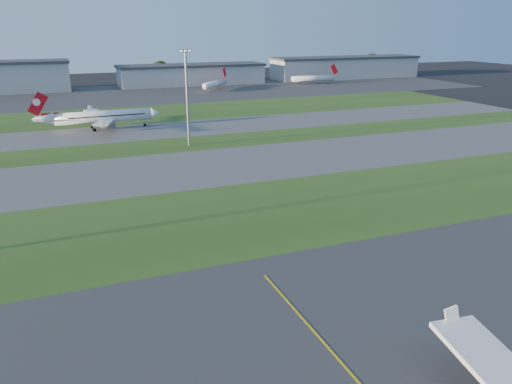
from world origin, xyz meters
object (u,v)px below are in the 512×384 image
mini_jet_near (215,84)px  light_mast_centre (187,92)px  airliner_taxiing (103,117)px  mini_jet_far (313,78)px

mini_jet_near → light_mast_centre: (-44.63, -117.79, 11.53)m
airliner_taxiing → mini_jet_far: bearing=-145.0°
mini_jet_near → mini_jet_far: (59.92, 5.35, 0.00)m
mini_jet_near → light_mast_centre: 126.49m
airliner_taxiing → mini_jet_near: size_ratio=1.60×
airliner_taxiing → mini_jet_far: size_ratio=1.29×
mini_jet_near → mini_jet_far: same height
airliner_taxiing → light_mast_centre: 39.31m
mini_jet_far → light_mast_centre: size_ratio=1.11×
mini_jet_far → light_mast_centre: light_mast_centre is taller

